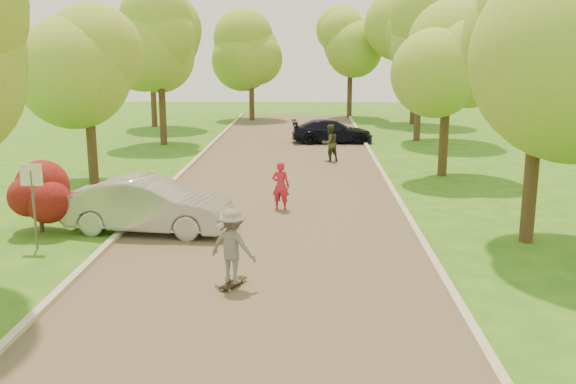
# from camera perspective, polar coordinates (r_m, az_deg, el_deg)

# --- Properties ---
(ground) EXTENTS (100.00, 100.00, 0.00)m
(ground) POSITION_cam_1_polar(r_m,az_deg,el_deg) (12.44, -3.34, -10.87)
(ground) COLOR #296418
(ground) RESTS_ON ground
(road) EXTENTS (8.00, 60.00, 0.01)m
(road) POSITION_cam_1_polar(r_m,az_deg,el_deg) (20.01, -1.26, -1.71)
(road) COLOR #4C4438
(road) RESTS_ON ground
(curb_left) EXTENTS (0.18, 60.00, 0.12)m
(curb_left) POSITION_cam_1_polar(r_m,az_deg,el_deg) (20.62, -12.57, -1.42)
(curb_left) COLOR #B2AD9E
(curb_left) RESTS_ON ground
(curb_right) EXTENTS (0.18, 60.00, 0.12)m
(curb_right) POSITION_cam_1_polar(r_m,az_deg,el_deg) (20.19, 10.30, -1.62)
(curb_right) COLOR #B2AD9E
(curb_right) RESTS_ON ground
(street_sign) EXTENTS (0.55, 0.06, 2.17)m
(street_sign) POSITION_cam_1_polar(r_m,az_deg,el_deg) (17.17, -21.78, 0.32)
(street_sign) COLOR #59595E
(street_sign) RESTS_ON ground
(red_shrub) EXTENTS (1.70, 1.70, 1.95)m
(red_shrub) POSITION_cam_1_polar(r_m,az_deg,el_deg) (18.81, -21.26, -0.08)
(red_shrub) COLOR #382619
(red_shrub) RESTS_ON ground
(tree_l_midb) EXTENTS (4.30, 4.20, 6.62)m
(tree_l_midb) POSITION_cam_1_polar(r_m,az_deg,el_deg) (24.67, -17.10, 11.21)
(tree_l_midb) COLOR #382619
(tree_l_midb) RESTS_ON ground
(tree_l_far) EXTENTS (4.92, 4.80, 7.79)m
(tree_l_far) POSITION_cam_1_polar(r_m,az_deg,el_deg) (34.19, -11.00, 13.25)
(tree_l_far) COLOR #382619
(tree_l_far) RESTS_ON ground
(tree_r_mida) EXTENTS (5.13, 5.00, 7.95)m
(tree_r_mida) POSITION_cam_1_polar(r_m,az_deg,el_deg) (17.41, 22.50, 13.61)
(tree_r_mida) COLOR #382619
(tree_r_mida) RESTS_ON ground
(tree_r_midb) EXTENTS (4.51, 4.40, 7.01)m
(tree_r_midb) POSITION_cam_1_polar(r_m,az_deg,el_deg) (25.95, 14.50, 12.06)
(tree_r_midb) COLOR #382619
(tree_r_midb) RESTS_ON ground
(tree_r_far) EXTENTS (5.33, 5.20, 8.34)m
(tree_r_far) POSITION_cam_1_polar(r_m,az_deg,el_deg) (35.90, 12.13, 13.74)
(tree_r_far) COLOR #382619
(tree_r_far) RESTS_ON ground
(tree_bg_a) EXTENTS (5.12, 5.00, 7.72)m
(tree_bg_a) POSITION_cam_1_polar(r_m,az_deg,el_deg) (42.52, -11.79, 12.84)
(tree_bg_a) COLOR #382619
(tree_bg_a) RESTS_ON ground
(tree_bg_b) EXTENTS (5.12, 5.00, 7.95)m
(tree_bg_b) POSITION_cam_1_polar(r_m,az_deg,el_deg) (43.95, 11.58, 13.13)
(tree_bg_b) COLOR #382619
(tree_bg_b) RESTS_ON ground
(tree_bg_c) EXTENTS (4.92, 4.80, 7.33)m
(tree_bg_c) POSITION_cam_1_polar(r_m,az_deg,el_deg) (45.53, -3.03, 12.68)
(tree_bg_c) COLOR #382619
(tree_bg_c) RESTS_ON ground
(tree_bg_d) EXTENTS (5.12, 5.00, 7.72)m
(tree_bg_d) POSITION_cam_1_polar(r_m,az_deg,el_deg) (47.46, 5.87, 12.98)
(tree_bg_d) COLOR #382619
(tree_bg_d) RESTS_ON ground
(silver_sedan) EXTENTS (4.74, 2.20, 1.50)m
(silver_sedan) POSITION_cam_1_polar(r_m,az_deg,el_deg) (18.02, -12.24, -1.16)
(silver_sedan) COLOR #A3A3A8
(silver_sedan) RESTS_ON ground
(dark_sedan) EXTENTS (4.45, 2.05, 1.26)m
(dark_sedan) POSITION_cam_1_polar(r_m,az_deg,el_deg) (34.63, 3.93, 5.41)
(dark_sedan) COLOR black
(dark_sedan) RESTS_ON ground
(longboard) EXTENTS (0.53, 0.85, 0.10)m
(longboard) POSITION_cam_1_polar(r_m,az_deg,el_deg) (13.81, -4.88, -8.05)
(longboard) COLOR black
(longboard) RESTS_ON ground
(skateboarder) EXTENTS (1.19, 0.96, 1.61)m
(skateboarder) POSITION_cam_1_polar(r_m,az_deg,el_deg) (13.54, -4.94, -4.81)
(skateboarder) COLOR slate
(skateboarder) RESTS_ON longboard
(person_striped) EXTENTS (0.63, 0.49, 1.55)m
(person_striped) POSITION_cam_1_polar(r_m,az_deg,el_deg) (20.01, -0.66, 0.55)
(person_striped) COLOR red
(person_striped) RESTS_ON ground
(person_olive) EXTENTS (1.03, 0.98, 1.67)m
(person_olive) POSITION_cam_1_polar(r_m,az_deg,el_deg) (28.77, 3.73, 4.36)
(person_olive) COLOR #323821
(person_olive) RESTS_ON ground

